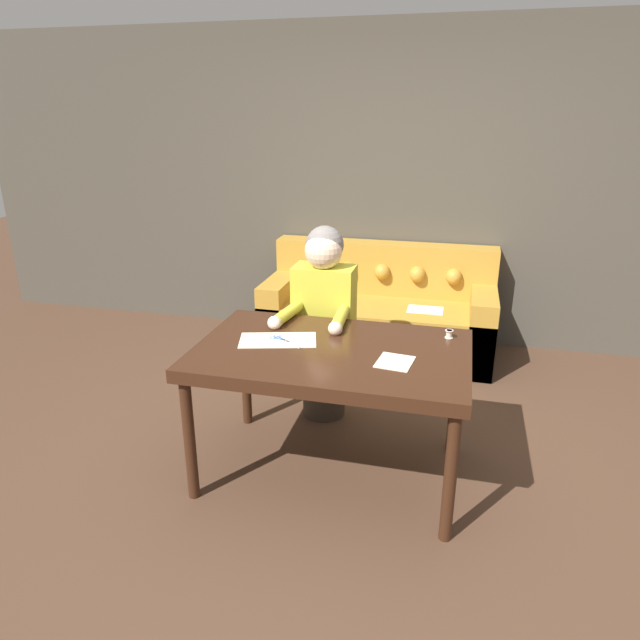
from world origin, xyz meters
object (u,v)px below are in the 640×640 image
object	(u,v)px
couch	(379,315)
dining_table	(332,361)
scissors	(282,339)
thread_spool	(449,334)
person	(324,321)

from	to	relation	value
couch	dining_table	bearing A→B (deg)	-89.69
couch	scissors	bearing A→B (deg)	-99.06
scissors	thread_spool	size ratio (longest dim) A/B	4.94
scissors	thread_spool	bearing A→B (deg)	15.97
couch	thread_spool	world-z (taller)	couch
person	thread_spool	size ratio (longest dim) A/B	28.18
couch	thread_spool	distance (m)	1.68
dining_table	couch	world-z (taller)	couch
dining_table	person	size ratio (longest dim) A/B	1.12
scissors	couch	bearing A→B (deg)	80.94
person	couch	bearing A→B (deg)	81.03
person	thread_spool	distance (m)	0.85
dining_table	scissors	size ratio (longest dim) A/B	6.40
scissors	dining_table	bearing A→B (deg)	-9.28
dining_table	person	world-z (taller)	person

